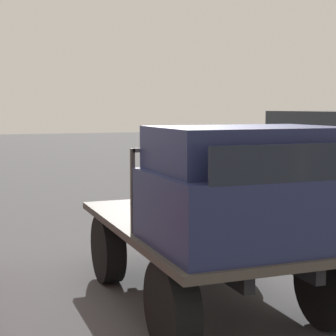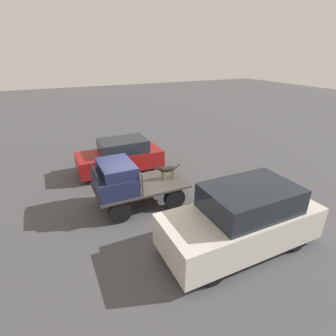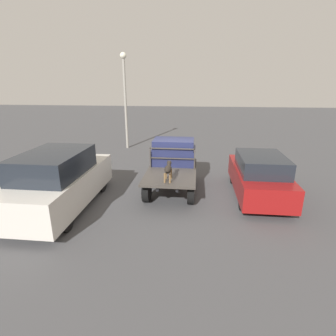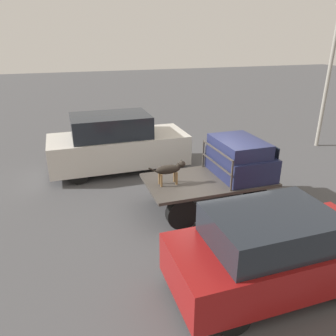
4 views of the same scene
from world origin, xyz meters
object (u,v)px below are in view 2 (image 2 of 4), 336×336
at_px(flatbed_truck, 141,190).
at_px(dog, 167,169).
at_px(parked_sedan, 121,156).
at_px(parked_pickup_far, 243,219).

relative_size(flatbed_truck, dog, 3.30).
relative_size(dog, parked_sedan, 0.26).
xyz_separation_m(flatbed_truck, parked_sedan, (-0.17, -3.34, 0.22)).
bearing_deg(parked_sedan, dog, 100.64).
relative_size(parked_sedan, parked_pickup_far, 0.84).
xyz_separation_m(flatbed_truck, dog, (-1.12, 0.01, 0.69)).
bearing_deg(parked_pickup_far, dog, -74.28).
xyz_separation_m(dog, parked_sedan, (0.95, -3.35, -0.47)).
distance_m(parked_sedan, parked_pickup_far, 7.21).
height_order(parked_sedan, parked_pickup_far, parked_pickup_far).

